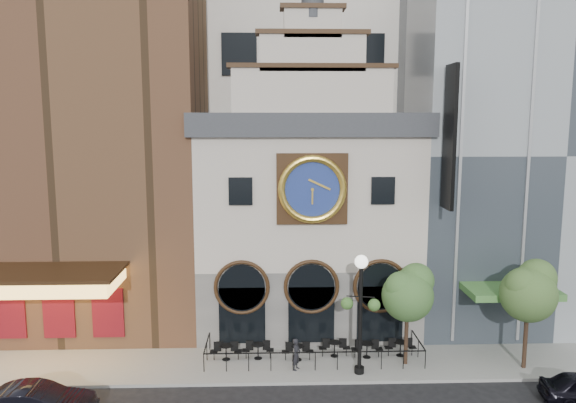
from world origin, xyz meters
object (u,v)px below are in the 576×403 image
(bistro_2, at_px, (298,351))
(tree_right, at_px, (529,290))
(bistro_4, at_px, (367,349))
(bistro_0, at_px, (226,351))
(bistro_1, at_px, (258,350))
(lamppost, at_px, (361,301))
(bistro_3, at_px, (335,348))
(pedestrian, at_px, (296,354))
(bistro_5, at_px, (400,347))
(tree_left, at_px, (408,292))

(bistro_2, bearing_deg, tree_right, -5.92)
(bistro_4, distance_m, tree_right, 8.30)
(bistro_0, relative_size, bistro_1, 1.00)
(bistro_4, relative_size, lamppost, 0.28)
(bistro_4, bearing_deg, tree_right, -10.16)
(bistro_2, height_order, bistro_4, same)
(bistro_4, bearing_deg, bistro_3, 173.27)
(pedestrian, bearing_deg, tree_right, -65.81)
(bistro_0, distance_m, bistro_2, 3.57)
(bistro_4, relative_size, bistro_5, 1.00)
(lamppost, height_order, tree_left, lamppost)
(tree_right, bearing_deg, bistro_3, 170.45)
(bistro_2, distance_m, lamppost, 4.45)
(bistro_0, height_order, tree_left, tree_left)
(bistro_2, distance_m, bistro_3, 1.92)
(bistro_5, xyz_separation_m, tree_right, (5.71, -1.48, 3.42))
(bistro_0, bearing_deg, pedestrian, -19.11)
(tree_left, bearing_deg, bistro_5, 96.31)
(bistro_1, relative_size, tree_left, 0.32)
(bistro_1, xyz_separation_m, tree_left, (7.29, -0.76, 3.19))
(bistro_2, relative_size, bistro_5, 1.00)
(lamppost, bearing_deg, bistro_0, 177.36)
(bistro_3, bearing_deg, pedestrian, -144.57)
(bistro_2, xyz_separation_m, tree_right, (10.94, -1.13, 3.42))
(bistro_1, height_order, bistro_4, same)
(bistro_3, relative_size, tree_left, 0.32)
(bistro_2, distance_m, pedestrian, 1.09)
(pedestrian, bearing_deg, bistro_3, -29.87)
(bistro_3, bearing_deg, lamppost, -63.27)
(bistro_0, height_order, bistro_1, same)
(bistro_3, relative_size, bistro_4, 1.00)
(bistro_5, bearing_deg, bistro_1, -179.16)
(bistro_4, height_order, bistro_5, same)
(bistro_5, bearing_deg, pedestrian, -165.54)
(bistro_1, bearing_deg, tree_left, -5.97)
(bistro_3, bearing_deg, bistro_2, -168.34)
(bistro_2, height_order, tree_right, tree_right)
(pedestrian, bearing_deg, bistro_0, 95.60)
(bistro_2, xyz_separation_m, lamppost, (2.84, -1.51, 3.08))
(bistro_1, height_order, pedestrian, pedestrian)
(bistro_0, relative_size, bistro_5, 1.00)
(bistro_4, xyz_separation_m, tree_right, (7.44, -1.33, 3.42))
(bistro_4, bearing_deg, bistro_5, 4.74)
(bistro_3, xyz_separation_m, pedestrian, (-2.00, -1.42, 0.31))
(pedestrian, distance_m, lamppost, 4.08)
(bistro_0, relative_size, bistro_4, 1.00)
(bistro_4, relative_size, tree_left, 0.32)
(bistro_2, distance_m, bistro_4, 3.50)
(bistro_4, height_order, lamppost, lamppost)
(bistro_3, xyz_separation_m, tree_right, (9.05, -1.52, 3.42))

